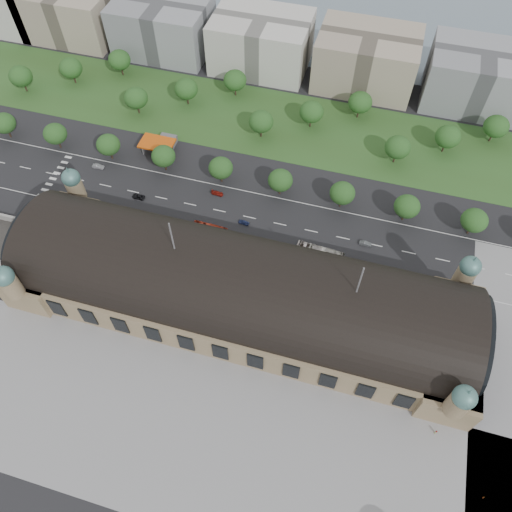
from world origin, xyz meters
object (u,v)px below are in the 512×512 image
(parked_car_3, at_px, (140,220))
(traffic_car_4, at_px, (244,222))
(traffic_car_6, at_px, (462,283))
(traffic_car_2, at_px, (138,197))
(parked_car_5, at_px, (164,234))
(parked_car_2, at_px, (91,217))
(bus_east, at_px, (326,254))
(parked_car_4, at_px, (175,230))
(petrol_station, at_px, (163,142))
(bus_west, at_px, (210,229))
(parked_car_6, at_px, (165,230))
(bus_mid, at_px, (313,250))
(parked_car_1, at_px, (87,215))
(pedestrian_0, at_px, (436,432))
(traffic_car_1, at_px, (98,166))
(parked_car_0, at_px, (58,208))
(pedestrian_1, at_px, (483,497))
(traffic_car_3, at_px, (217,193))
(traffic_car_5, at_px, (365,243))

(parked_car_3, bearing_deg, traffic_car_4, 80.49)
(traffic_car_6, relative_size, parked_car_3, 1.37)
(traffic_car_2, distance_m, parked_car_5, 22.09)
(parked_car_2, bearing_deg, parked_car_5, 58.14)
(bus_east, bearing_deg, parked_car_4, 98.35)
(petrol_station, distance_m, bus_west, 51.22)
(parked_car_6, bearing_deg, traffic_car_4, 86.46)
(parked_car_6, bearing_deg, bus_mid, 69.03)
(traffic_car_4, distance_m, bus_east, 33.26)
(parked_car_2, height_order, parked_car_6, parked_car_6)
(parked_car_2, height_order, bus_west, bus_west)
(parked_car_1, relative_size, bus_mid, 0.44)
(parked_car_2, relative_size, pedestrian_0, 2.30)
(parked_car_4, distance_m, bus_mid, 51.59)
(traffic_car_4, relative_size, bus_east, 0.32)
(traffic_car_1, relative_size, pedestrian_0, 2.42)
(parked_car_5, relative_size, parked_car_6, 1.01)
(traffic_car_1, height_order, bus_mid, bus_mid)
(parked_car_2, bearing_deg, traffic_car_6, 61.70)
(parked_car_0, bearing_deg, traffic_car_4, 69.33)
(traffic_car_1, xyz_separation_m, traffic_car_2, (22.58, -10.73, -0.08))
(parked_car_6, distance_m, pedestrian_1, 131.01)
(bus_mid, bearing_deg, petrol_station, 68.69)
(traffic_car_1, height_order, traffic_car_3, traffic_car_1)
(traffic_car_2, bearing_deg, parked_car_3, 27.84)
(traffic_car_2, height_order, parked_car_2, traffic_car_2)
(parked_car_6, bearing_deg, traffic_car_5, 74.62)
(traffic_car_2, distance_m, traffic_car_3, 30.78)
(parked_car_3, bearing_deg, petrol_station, 165.62)
(traffic_car_5, bearing_deg, parked_car_2, 98.77)
(traffic_car_1, distance_m, pedestrian_0, 157.78)
(parked_car_2, xyz_separation_m, parked_car_6, (29.22, 2.18, 0.01))
(traffic_car_6, height_order, parked_car_2, traffic_car_6)
(bus_west, bearing_deg, traffic_car_6, -86.42)
(parked_car_3, xyz_separation_m, pedestrian_1, (126.80, -63.27, 0.13))
(petrol_station, height_order, parked_car_2, petrol_station)
(traffic_car_6, height_order, parked_car_5, traffic_car_6)
(parked_car_5, height_order, parked_car_6, parked_car_6)
(traffic_car_1, distance_m, traffic_car_6, 146.94)
(traffic_car_1, xyz_separation_m, bus_mid, (93.82, -18.01, 0.96))
(parked_car_6, distance_m, bus_west, 16.89)
(parked_car_0, distance_m, pedestrian_0, 152.99)
(traffic_car_2, height_order, parked_car_6, traffic_car_2)
(traffic_car_6, relative_size, parked_car_6, 1.21)
(traffic_car_4, distance_m, parked_car_2, 57.91)
(parked_car_0, bearing_deg, parked_car_5, 58.19)
(parked_car_0, height_order, parked_car_4, parked_car_4)
(parked_car_3, relative_size, pedestrian_0, 2.08)
(traffic_car_4, relative_size, pedestrian_1, 2.55)
(traffic_car_5, height_order, bus_east, bus_east)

